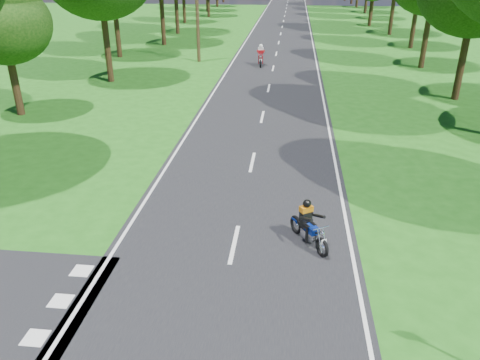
# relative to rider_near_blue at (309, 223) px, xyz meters

# --- Properties ---
(ground) EXTENTS (160.00, 160.00, 0.00)m
(ground) POSITION_rel_rider_near_blue_xyz_m (-2.09, -2.25, -0.69)
(ground) COLOR #1C5714
(ground) RESTS_ON ground
(main_road) EXTENTS (7.00, 140.00, 0.02)m
(main_road) POSITION_rel_rider_near_blue_xyz_m (-2.09, 47.75, -0.68)
(main_road) COLOR black
(main_road) RESTS_ON ground
(road_markings) EXTENTS (7.40, 140.00, 0.01)m
(road_markings) POSITION_rel_rider_near_blue_xyz_m (-2.23, 45.88, -0.67)
(road_markings) COLOR silver
(road_markings) RESTS_ON main_road
(telegraph_pole) EXTENTS (1.20, 0.26, 8.00)m
(telegraph_pole) POSITION_rel_rider_near_blue_xyz_m (-8.09, 25.75, 3.38)
(telegraph_pole) COLOR #382616
(telegraph_pole) RESTS_ON ground
(rider_near_blue) EXTENTS (1.30, 1.65, 1.34)m
(rider_near_blue) POSITION_rel_rider_near_blue_xyz_m (0.00, 0.00, 0.00)
(rider_near_blue) COLOR navy
(rider_near_blue) RESTS_ON main_road
(rider_far_red) EXTENTS (0.75, 1.94, 1.59)m
(rider_far_red) POSITION_rel_rider_near_blue_xyz_m (-3.09, 24.61, 0.12)
(rider_far_red) COLOR #990B0E
(rider_far_red) RESTS_ON main_road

